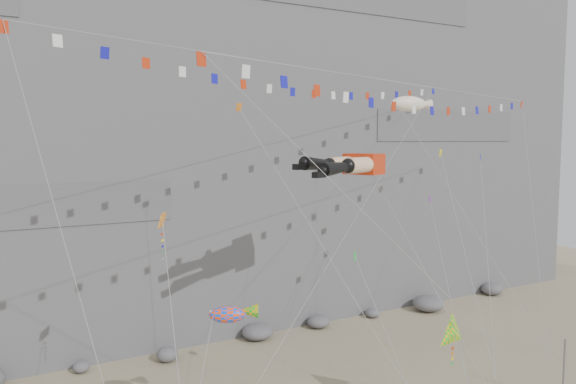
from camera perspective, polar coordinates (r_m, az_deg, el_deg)
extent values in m
cube|color=slate|center=(60.10, -9.65, 13.26)|extent=(80.00, 28.00, 50.00)
cylinder|color=slate|center=(41.01, 26.21, -16.01)|extent=(0.12, 0.12, 4.14)
cube|color=red|center=(37.90, 7.72, 2.85)|extent=(2.50, 2.82, 1.38)
cylinder|color=beige|center=(35.81, 7.10, 2.72)|extent=(2.54, 1.88, 1.02)
sphere|color=black|center=(34.81, 6.14, 2.65)|extent=(0.93, 0.93, 0.93)
cone|color=black|center=(33.64, 4.93, 2.44)|extent=(2.89, 1.91, 0.95)
cube|color=black|center=(32.11, 3.16, 1.75)|extent=(0.99, 0.73, 0.34)
cylinder|color=beige|center=(36.52, 5.22, 2.78)|extent=(2.54, 1.88, 1.02)
sphere|color=black|center=(35.54, 4.23, 2.72)|extent=(0.93, 0.93, 0.93)
cone|color=black|center=(34.38, 2.99, 2.86)|extent=(2.90, 1.92, 1.02)
cube|color=black|center=(32.87, 1.17, 2.58)|extent=(0.99, 0.73, 0.34)
cylinder|color=gray|center=(33.81, 14.98, -10.44)|extent=(0.03, 0.03, 20.55)
cylinder|color=gray|center=(29.91, -4.18, -6.04)|extent=(0.03, 0.03, 28.00)
cylinder|color=gray|center=(37.67, 19.74, -5.11)|extent=(0.03, 0.03, 21.65)
cylinder|color=gray|center=(26.57, -11.11, -17.58)|extent=(0.03, 0.03, 15.15)
cylinder|color=gray|center=(42.16, 19.41, -4.38)|extent=(0.03, 0.03, 23.66)
cylinder|color=gray|center=(30.82, 5.27, -8.37)|extent=(0.03, 0.03, 23.86)
cylinder|color=gray|center=(35.84, 16.46, -11.75)|extent=(0.03, 0.03, 18.49)
cylinder|color=gray|center=(30.80, 11.26, -16.90)|extent=(0.03, 0.03, 12.84)
cylinder|color=gray|center=(36.50, 18.23, -8.84)|extent=(0.03, 0.03, 22.85)
cylinder|color=gray|center=(37.31, 19.76, -8.81)|extent=(0.03, 0.03, 19.61)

